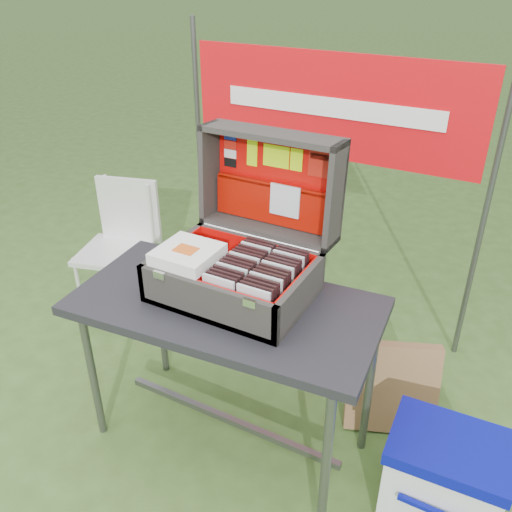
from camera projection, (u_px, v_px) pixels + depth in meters
The scene contains 99 objects.
ground at pixel (229, 425), 2.63m from camera, with size 80.00×80.00×0.00m, color #3A5522.
table at pixel (228, 375), 2.37m from camera, with size 1.24×0.62×0.78m, color #242429, non-canonical shape.
table_top at pixel (226, 306), 2.19m from camera, with size 1.24×0.62×0.04m, color #242429.
table_leg_fl at pixel (92, 372), 2.42m from camera, with size 0.04×0.04×0.74m, color #59595B.
table_leg_fr at pixel (325, 472), 1.96m from camera, with size 0.04×0.04×0.74m, color #59595B.
table_leg_bl at pixel (161, 314), 2.80m from camera, with size 0.04×0.04×0.74m, color #59595B.
table_leg_br at pixel (369, 386), 2.34m from camera, with size 0.04×0.04×0.74m, color #59595B.
table_brace at pixel (230, 420), 2.50m from camera, with size 1.09×0.03×0.03m, color #59595B.
suitcase at pixel (240, 224), 2.12m from camera, with size 0.61×0.60×0.60m, color #403D38, non-canonical shape.
suitcase_base_bottom at pixel (234, 292), 2.22m from camera, with size 0.61×0.44×0.02m, color #403D38.
suitcase_base_wall_front at pixel (205, 303), 2.03m from camera, with size 0.61×0.02×0.16m, color #403D38.
suitcase_base_wall_back at pixel (258, 256), 2.34m from camera, with size 0.61×0.02×0.16m, color #403D38.
suitcase_base_wall_left at pixel (174, 260), 2.31m from camera, with size 0.02×0.44×0.16m, color #403D38.
suitcase_base_wall_right at pixel (300, 297), 2.06m from camera, with size 0.02×0.44×0.16m, color #403D38.
suitcase_liner_floor at pixel (234, 289), 2.21m from camera, with size 0.57×0.39×0.01m, color red.
suitcase_latch_left at pixel (159, 275), 2.06m from camera, with size 0.05×0.01×0.03m, color silver.
suitcase_latch_right at pixel (250, 303), 1.90m from camera, with size 0.05×0.01×0.03m, color silver.
suitcase_hinge at pixel (259, 238), 2.31m from camera, with size 0.02×0.02×0.55m, color silver.
suitcase_lid_back at pixel (277, 179), 2.34m from camera, with size 0.61×0.44×0.02m, color #403D38.
suitcase_lid_rim_far at pixel (272, 135), 2.19m from camera, with size 0.61×0.02×0.16m, color #403D38.
suitcase_lid_rim_near at pixel (268, 229), 2.37m from camera, with size 0.61×0.02×0.16m, color #403D38.
suitcase_lid_rim_left at pixel (211, 172), 2.40m from camera, with size 0.02×0.44×0.16m, color #403D38.
suitcase_lid_rim_right at pixel (336, 197), 2.16m from camera, with size 0.02×0.44×0.16m, color #403D38.
suitcase_lid_liner at pixel (276, 180), 2.32m from camera, with size 0.56×0.39×0.01m, color red.
suitcase_liner_wall_front at pixel (207, 299), 2.03m from camera, with size 0.57×0.01×0.14m, color red.
suitcase_liner_wall_back at pixel (256, 255), 2.33m from camera, with size 0.57×0.01×0.14m, color red.
suitcase_liner_wall_left at pixel (177, 259), 2.30m from camera, with size 0.01×0.39×0.14m, color red.
suitcase_liner_wall_right at pixel (297, 294), 2.06m from camera, with size 0.01×0.39×0.14m, color red.
suitcase_lid_pocket at pixel (273, 204), 2.35m from camera, with size 0.55×0.18×0.03m, color #960D03.
suitcase_pocket_edge at pixel (273, 185), 2.31m from camera, with size 0.54×0.02×0.02m, color #960D03.
suitcase_pocket_cd at pixel (285, 201), 2.30m from camera, with size 0.14×0.14×0.01m, color silver.
lid_sticker_cc_a at pixel (230, 136), 2.34m from camera, with size 0.06×0.04×0.00m, color #1933B2.
lid_sticker_cc_b at pixel (230, 145), 2.36m from camera, with size 0.06×0.04×0.00m, color #B51A0F.
lid_sticker_cc_c at pixel (230, 154), 2.38m from camera, with size 0.06×0.04×0.00m, color white.
lid_sticker_cc_d at pixel (230, 163), 2.39m from camera, with size 0.06×0.04×0.00m, color black.
lid_card_neon_tall at pixel (252, 152), 2.32m from camera, with size 0.05×0.12×0.00m, color #BDF40A.
lid_card_neon_main at pixel (276, 156), 2.27m from camera, with size 0.12×0.09×0.00m, color #BDF40A.
lid_card_neon_small at pixel (296, 160), 2.23m from camera, with size 0.05×0.09×0.00m, color #BDF40A.
lid_sticker_band at pixel (321, 164), 2.19m from camera, with size 0.11×0.11×0.00m, color #B51A0F.
lid_sticker_band_bar at pixel (322, 157), 2.17m from camera, with size 0.10×0.02×0.00m, color black.
cd_left_0 at pixel (219, 296), 2.03m from camera, with size 0.14×0.01×0.16m, color silver.
cd_left_1 at pixel (222, 292), 2.05m from camera, with size 0.14×0.01×0.16m, color black.
cd_left_2 at pixel (226, 289), 2.06m from camera, with size 0.14×0.01×0.16m, color black.
cd_left_3 at pixel (229, 286), 2.08m from camera, with size 0.14×0.01×0.16m, color black.
cd_left_4 at pixel (232, 283), 2.10m from camera, with size 0.14×0.01×0.16m, color silver.
cd_left_5 at pixel (235, 281), 2.12m from camera, with size 0.14×0.01×0.16m, color black.
cd_left_6 at pixel (238, 278), 2.14m from camera, with size 0.14×0.01×0.16m, color black.
cd_left_7 at pixel (241, 275), 2.16m from camera, with size 0.14×0.01×0.16m, color black.
cd_left_8 at pixel (244, 272), 2.17m from camera, with size 0.14×0.01×0.16m, color silver.
cd_left_9 at pixel (247, 269), 2.19m from camera, with size 0.14×0.01×0.16m, color black.
cd_left_10 at pixel (250, 267), 2.21m from camera, with size 0.14×0.01×0.16m, color black.
cd_left_11 at pixel (253, 264), 2.23m from camera, with size 0.14×0.01×0.16m, color black.
cd_left_12 at pixel (256, 262), 2.25m from camera, with size 0.14×0.01×0.16m, color silver.
cd_left_13 at pixel (259, 259), 2.27m from camera, with size 0.14×0.01×0.16m, color black.
cd_left_14 at pixel (261, 257), 2.29m from camera, with size 0.14×0.01×0.16m, color black.
cd_right_0 at pixel (254, 306), 1.96m from camera, with size 0.14×0.01×0.16m, color silver.
cd_right_1 at pixel (257, 303), 1.98m from camera, with size 0.14×0.01×0.16m, color black.
cd_right_2 at pixel (260, 300), 2.00m from camera, with size 0.14×0.01×0.16m, color black.
cd_right_3 at pixel (263, 297), 2.02m from camera, with size 0.14×0.01×0.16m, color black.
cd_right_4 at pixel (266, 293), 2.04m from camera, with size 0.14×0.01×0.16m, color silver.
cd_right_5 at pixel (269, 290), 2.06m from camera, with size 0.14×0.01×0.16m, color black.
cd_right_6 at pixel (272, 287), 2.08m from camera, with size 0.14×0.01×0.16m, color black.
cd_right_7 at pixel (275, 284), 2.09m from camera, with size 0.14×0.01×0.16m, color black.
cd_right_8 at pixel (277, 282), 2.11m from camera, with size 0.14×0.01×0.16m, color silver.
cd_right_9 at pixel (280, 279), 2.13m from camera, with size 0.14×0.01×0.16m, color black.
cd_right_10 at pixel (283, 276), 2.15m from camera, with size 0.14×0.01×0.16m, color black.
cd_right_11 at pixel (285, 273), 2.17m from camera, with size 0.14×0.01×0.16m, color black.
cd_right_12 at pixel (288, 270), 2.19m from camera, with size 0.14×0.01×0.16m, color silver.
cd_right_13 at pixel (291, 268), 2.21m from camera, with size 0.14×0.01×0.16m, color black.
cd_right_14 at pixel (293, 265), 2.22m from camera, with size 0.14×0.01×0.16m, color black.
songbook_0 at pixel (188, 259), 2.15m from camera, with size 0.23×0.23×0.01m, color white.
songbook_1 at pixel (188, 258), 2.14m from camera, with size 0.23×0.23×0.01m, color white.
songbook_2 at pixel (188, 257), 2.14m from camera, with size 0.23×0.23×0.01m, color white.
songbook_3 at pixel (188, 256), 2.14m from camera, with size 0.23×0.23×0.01m, color white.
songbook_4 at pixel (188, 255), 2.14m from camera, with size 0.23×0.23×0.01m, color white.
songbook_5 at pixel (188, 254), 2.13m from camera, with size 0.23×0.23×0.01m, color white.
songbook_6 at pixel (187, 253), 2.13m from camera, with size 0.23×0.23×0.01m, color white.
songbook_7 at pixel (187, 251), 2.13m from camera, with size 0.23×0.23×0.01m, color white.
songbook_8 at pixel (187, 250), 2.13m from camera, with size 0.23×0.23×0.01m, color white.
songbook_9 at pixel (187, 249), 2.12m from camera, with size 0.23×0.23×0.01m, color white.
songbook_graphic at pixel (186, 249), 2.12m from camera, with size 0.09×0.07×0.00m, color #D85919.
cooler at pixel (443, 477), 2.14m from camera, with size 0.45×0.34×0.39m, color white, non-canonical shape.
cooler_body at pixel (442, 482), 2.15m from camera, with size 0.43×0.32×0.34m, color white.
cooler_lid at pixel (451, 447), 2.05m from camera, with size 0.45×0.34×0.05m, color #060C8C.
cooler_handle at pixel (433, 511), 1.99m from camera, with size 0.27×0.02×0.02m, color #060C8C.
chair at pixel (114, 254), 3.25m from camera, with size 0.38×0.42×0.84m, color silver, non-canonical shape.
chair_seat at pixel (113, 253), 3.25m from camera, with size 0.38×0.38×0.03m, color silver.
chair_backrest at pixel (129, 209), 3.28m from camera, with size 0.38×0.03×0.40m, color silver.
chair_leg_fl at pixel (79, 289), 3.30m from camera, with size 0.02×0.02×0.43m, color silver.
chair_leg_fr at pixel (121, 303), 3.16m from camera, with size 0.02×0.02×0.43m, color silver.
chair_leg_bl at pixel (115, 265), 3.55m from camera, with size 0.02×0.02×0.43m, color silver.
chair_leg_br at pixel (155, 277), 3.41m from camera, with size 0.02×0.02×0.43m, color silver.
chair_upright_left at pixel (109, 206), 3.36m from camera, with size 0.02×0.02×0.40m, color silver.
chair_upright_right at pixel (151, 216), 3.22m from camera, with size 0.02×0.02×0.40m, color silver.
cardboard_box at pixel (392, 387), 2.54m from camera, with size 0.42×0.07×0.44m, color #927149.
banner_post_left at pixel (200, 162), 3.41m from camera, with size 0.03×0.03×1.70m, color #59595B.
banner_post_right at pixel (484, 217), 2.70m from camera, with size 0.03×0.03×1.70m, color #59595B.
banner at pixel (330, 107), 2.83m from camera, with size 1.60×0.01×0.55m, color red.
banner_text at pixel (330, 107), 2.82m from camera, with size 1.20×0.00×0.10m, color white.
Camera 1 is at (1.02, -1.60, 2.01)m, focal length 38.00 mm.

